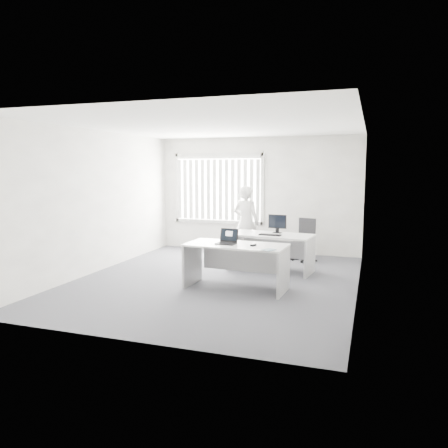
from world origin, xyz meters
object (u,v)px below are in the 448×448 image
(desk_near, at_px, (236,257))
(desk_far, at_px, (271,244))
(person, at_px, (246,222))
(laptop, at_px, (226,237))
(office_chair, at_px, (304,247))
(monitor, at_px, (277,224))

(desk_near, distance_m, desk_far, 1.50)
(person, xyz_separation_m, laptop, (0.37, -2.53, 0.07))
(laptop, bearing_deg, desk_near, 20.56)
(office_chair, xyz_separation_m, monitor, (-0.40, -1.05, 0.65))
(desk_near, distance_m, person, 2.55)
(desk_far, bearing_deg, monitor, 71.35)
(desk_near, height_order, monitor, monitor)
(desk_far, distance_m, person, 1.32)
(desk_near, relative_size, laptop, 5.37)
(person, bearing_deg, laptop, 107.42)
(desk_near, bearing_deg, laptop, -160.59)
(monitor, bearing_deg, office_chair, 73.85)
(laptop, bearing_deg, desk_far, 78.15)
(laptop, relative_size, monitor, 0.87)
(desk_far, bearing_deg, office_chair, 75.42)
(person, xyz_separation_m, monitor, (0.89, -0.81, 0.10))
(office_chair, relative_size, laptop, 2.90)
(desk_near, relative_size, office_chair, 1.85)
(office_chair, xyz_separation_m, person, (-1.29, -0.24, 0.54))
(monitor, bearing_deg, desk_near, -97.44)
(desk_far, xyz_separation_m, laptop, (-0.43, -1.53, 0.36))
(desk_near, distance_m, monitor, 1.75)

